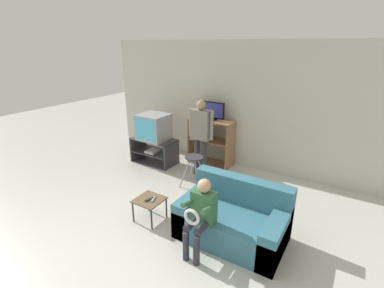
{
  "coord_description": "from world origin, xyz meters",
  "views": [
    {
      "loc": [
        2.18,
        -1.97,
        2.53
      ],
      "look_at": [
        -0.18,
        1.84,
        0.9
      ],
      "focal_mm": 26.0,
      "sensor_mm": 36.0,
      "label": 1
    }
  ],
  "objects_px": {
    "television_main": "(153,127)",
    "folding_stool": "(194,162)",
    "snack_table": "(149,202)",
    "remote_control_white": "(153,199)",
    "remote_control_black": "(149,199)",
    "person_seated_child": "(201,212)",
    "media_shelf": "(211,142)",
    "person_standing_adult": "(201,131)",
    "television_flat": "(211,111)",
    "couch": "(233,220)",
    "tv_stand": "(154,151)"
  },
  "relations": [
    {
      "from": "folding_stool",
      "to": "snack_table",
      "type": "xyz_separation_m",
      "value": [
        -0.02,
        -1.24,
        -0.18
      ]
    },
    {
      "from": "tv_stand",
      "to": "remote_control_black",
      "type": "distance_m",
      "value": 2.21
    },
    {
      "from": "television_main",
      "to": "television_flat",
      "type": "bearing_deg",
      "value": 29.82
    },
    {
      "from": "folding_stool",
      "to": "person_standing_adult",
      "type": "relative_size",
      "value": 0.4
    },
    {
      "from": "television_main",
      "to": "person_standing_adult",
      "type": "relative_size",
      "value": 0.4
    },
    {
      "from": "snack_table",
      "to": "person_standing_adult",
      "type": "distance_m",
      "value": 1.84
    },
    {
      "from": "folding_stool",
      "to": "person_seated_child",
      "type": "height_order",
      "value": "person_seated_child"
    },
    {
      "from": "television_flat",
      "to": "remote_control_white",
      "type": "xyz_separation_m",
      "value": [
        0.3,
        -2.33,
        -0.82
      ]
    },
    {
      "from": "remote_control_black",
      "to": "person_standing_adult",
      "type": "height_order",
      "value": "person_standing_adult"
    },
    {
      "from": "television_main",
      "to": "snack_table",
      "type": "relative_size",
      "value": 1.54
    },
    {
      "from": "media_shelf",
      "to": "person_standing_adult",
      "type": "distance_m",
      "value": 0.74
    },
    {
      "from": "folding_stool",
      "to": "person_seated_child",
      "type": "xyz_separation_m",
      "value": [
        0.97,
        -1.42,
        0.09
      ]
    },
    {
      "from": "tv_stand",
      "to": "folding_stool",
      "type": "relative_size",
      "value": 1.61
    },
    {
      "from": "snack_table",
      "to": "remote_control_black",
      "type": "height_order",
      "value": "remote_control_black"
    },
    {
      "from": "tv_stand",
      "to": "television_main",
      "type": "relative_size",
      "value": 1.59
    },
    {
      "from": "remote_control_white",
      "to": "person_seated_child",
      "type": "relative_size",
      "value": 0.14
    },
    {
      "from": "media_shelf",
      "to": "remote_control_white",
      "type": "bearing_deg",
      "value": -83.16
    },
    {
      "from": "tv_stand",
      "to": "television_flat",
      "type": "relative_size",
      "value": 1.6
    },
    {
      "from": "folding_stool",
      "to": "couch",
      "type": "height_order",
      "value": "couch"
    },
    {
      "from": "remote_control_black",
      "to": "person_seated_child",
      "type": "xyz_separation_m",
      "value": [
        0.97,
        -0.17,
        0.22
      ]
    },
    {
      "from": "person_seated_child",
      "to": "television_flat",
      "type": "bearing_deg",
      "value": 115.89
    },
    {
      "from": "television_main",
      "to": "remote_control_white",
      "type": "height_order",
      "value": "television_main"
    },
    {
      "from": "media_shelf",
      "to": "remote_control_white",
      "type": "height_order",
      "value": "media_shelf"
    },
    {
      "from": "remote_control_black",
      "to": "person_seated_child",
      "type": "bearing_deg",
      "value": 7.39
    },
    {
      "from": "snack_table",
      "to": "remote_control_black",
      "type": "xyz_separation_m",
      "value": [
        0.01,
        -0.02,
        0.06
      ]
    },
    {
      "from": "television_main",
      "to": "remote_control_white",
      "type": "xyz_separation_m",
      "value": [
        1.37,
        -1.72,
        -0.47
      ]
    },
    {
      "from": "media_shelf",
      "to": "person_standing_adult",
      "type": "height_order",
      "value": "person_standing_adult"
    },
    {
      "from": "couch",
      "to": "person_seated_child",
      "type": "distance_m",
      "value": 0.62
    },
    {
      "from": "television_main",
      "to": "folding_stool",
      "type": "height_order",
      "value": "television_main"
    },
    {
      "from": "remote_control_black",
      "to": "remote_control_white",
      "type": "distance_m",
      "value": 0.06
    },
    {
      "from": "media_shelf",
      "to": "couch",
      "type": "distance_m",
      "value": 2.5
    },
    {
      "from": "television_flat",
      "to": "couch",
      "type": "bearing_deg",
      "value": -54.46
    },
    {
      "from": "snack_table",
      "to": "remote_control_black",
      "type": "relative_size",
      "value": 2.78
    },
    {
      "from": "tv_stand",
      "to": "snack_table",
      "type": "bearing_deg",
      "value": -52.77
    },
    {
      "from": "television_flat",
      "to": "remote_control_white",
      "type": "relative_size",
      "value": 4.25
    },
    {
      "from": "snack_table",
      "to": "remote_control_white",
      "type": "bearing_deg",
      "value": 14.78
    },
    {
      "from": "folding_stool",
      "to": "remote_control_white",
      "type": "bearing_deg",
      "value": -88.04
    },
    {
      "from": "folding_stool",
      "to": "snack_table",
      "type": "height_order",
      "value": "folding_stool"
    },
    {
      "from": "couch",
      "to": "snack_table",
      "type": "bearing_deg",
      "value": -166.03
    },
    {
      "from": "tv_stand",
      "to": "media_shelf",
      "type": "xyz_separation_m",
      "value": [
        1.1,
        0.59,
        0.24
      ]
    },
    {
      "from": "media_shelf",
      "to": "person_seated_child",
      "type": "distance_m",
      "value": 2.79
    },
    {
      "from": "television_main",
      "to": "couch",
      "type": "relative_size",
      "value": 0.44
    },
    {
      "from": "media_shelf",
      "to": "snack_table",
      "type": "distance_m",
      "value": 2.36
    },
    {
      "from": "media_shelf",
      "to": "remote_control_black",
      "type": "distance_m",
      "value": 2.37
    },
    {
      "from": "folding_stool",
      "to": "person_standing_adult",
      "type": "bearing_deg",
      "value": 106.4
    },
    {
      "from": "media_shelf",
      "to": "person_standing_adult",
      "type": "bearing_deg",
      "value": -81.37
    },
    {
      "from": "remote_control_black",
      "to": "remote_control_white",
      "type": "xyz_separation_m",
      "value": [
        0.05,
        0.03,
        0.0
      ]
    },
    {
      "from": "television_main",
      "to": "person_seated_child",
      "type": "distance_m",
      "value": 3.0
    },
    {
      "from": "folding_stool",
      "to": "remote_control_white",
      "type": "distance_m",
      "value": 1.23
    },
    {
      "from": "couch",
      "to": "person_standing_adult",
      "type": "xyz_separation_m",
      "value": [
        -1.34,
        1.42,
        0.66
      ]
    }
  ]
}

